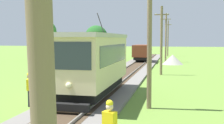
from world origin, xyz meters
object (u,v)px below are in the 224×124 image
(freight_car, at_px, (142,52))
(utility_pole_distant, at_px, (168,38))
(utility_pole_near_tram, at_px, (150,31))
(utility_pole_far, at_px, (166,37))
(second_worker, at_px, (29,88))
(gravel_pile, at_px, (173,60))
(utility_pole_mid, at_px, (161,40))
(tree_right_far, at_px, (45,32))
(tree_right_near, at_px, (96,37))
(red_tram, at_px, (94,62))

(freight_car, bearing_deg, utility_pole_distant, 78.52)
(utility_pole_near_tram, bearing_deg, freight_car, 96.93)
(utility_pole_far, relative_size, second_worker, 4.13)
(gravel_pile, bearing_deg, utility_pole_far, 106.42)
(utility_pole_far, bearing_deg, utility_pole_mid, -90.00)
(utility_pole_near_tram, relative_size, second_worker, 4.24)
(freight_car, relative_size, utility_pole_far, 0.71)
(utility_pole_distant, bearing_deg, freight_car, -101.48)
(freight_car, xyz_separation_m, tree_right_far, (-16.11, 1.13, 3.14))
(freight_car, distance_m, tree_right_near, 12.37)
(red_tram, height_order, tree_right_far, tree_right_far)
(second_worker, xyz_separation_m, tree_right_far, (-13.36, 29.72, 3.71))
(red_tram, bearing_deg, utility_pole_near_tram, -28.01)
(utility_pole_near_tram, bearing_deg, utility_pole_distant, 90.00)
(utility_pole_distant, relative_size, gravel_pile, 2.53)
(gravel_pile, bearing_deg, utility_pole_mid, -95.14)
(red_tram, distance_m, utility_pole_mid, 12.44)
(gravel_pile, bearing_deg, tree_right_far, 170.79)
(utility_pole_far, bearing_deg, utility_pole_distant, 90.00)
(tree_right_near, bearing_deg, utility_pole_mid, -60.00)
(freight_car, height_order, second_worker, freight_car)
(utility_pole_distant, height_order, tree_right_far, utility_pole_distant)
(utility_pole_distant, bearing_deg, utility_pole_near_tram, -90.00)
(tree_right_near, bearing_deg, utility_pole_far, -26.78)
(freight_car, bearing_deg, red_tram, -89.99)
(red_tram, height_order, utility_pole_distant, utility_pole_distant)
(gravel_pile, height_order, second_worker, second_worker)
(tree_right_far, bearing_deg, freight_car, -4.01)
(gravel_pile, bearing_deg, second_worker, -105.26)
(tree_right_near, height_order, tree_right_far, tree_right_far)
(gravel_pile, distance_m, second_worker, 27.36)
(gravel_pile, relative_size, tree_right_near, 0.48)
(red_tram, xyz_separation_m, utility_pole_distant, (3.38, 42.68, 1.54))
(freight_car, distance_m, utility_pole_mid, 14.64)
(utility_pole_mid, height_order, gravel_pile, utility_pole_mid)
(utility_pole_near_tram, xyz_separation_m, gravel_pile, (1.07, 25.62, -3.20))
(utility_pole_far, relative_size, tree_right_near, 1.23)
(utility_pole_near_tram, xyz_separation_m, utility_pole_distant, (0.00, 44.48, -0.15))
(utility_pole_near_tram, height_order, utility_pole_mid, utility_pole_near_tram)
(utility_pole_distant, relative_size, tree_right_near, 1.21)
(utility_pole_far, distance_m, tree_right_near, 14.19)
(freight_car, height_order, utility_pole_near_tram, utility_pole_near_tram)
(utility_pole_near_tram, distance_m, utility_pole_far, 29.26)
(gravel_pile, xyz_separation_m, second_worker, (-7.20, -26.39, 0.30))
(utility_pole_distant, distance_m, gravel_pile, 19.13)
(second_worker, bearing_deg, utility_pole_mid, 46.58)
(utility_pole_mid, distance_m, tree_right_near, 25.34)
(red_tram, xyz_separation_m, utility_pole_mid, (3.38, 11.91, 1.23))
(red_tram, distance_m, tree_right_far, 31.68)
(tree_right_far, bearing_deg, utility_pole_near_tram, -56.06)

